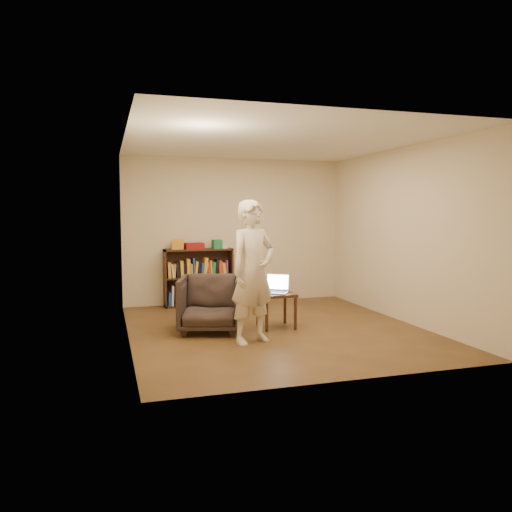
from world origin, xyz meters
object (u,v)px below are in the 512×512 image
object	(u,v)px
bookshelf	(198,281)
laptop	(276,288)
side_table	(276,299)
stool	(253,277)
armchair	(210,304)
person	(253,272)

from	to	relation	value
bookshelf	laptop	distance (m)	2.12
side_table	laptop	size ratio (longest dim) A/B	1.08
stool	laptop	xyz separation A→B (m)	(-0.23, -1.91, 0.08)
stool	armchair	world-z (taller)	armchair
armchair	side_table	size ratio (longest dim) A/B	1.71
stool	armchair	xyz separation A→B (m)	(-1.18, -1.91, -0.09)
laptop	person	size ratio (longest dim) A/B	0.26
stool	armchair	size ratio (longest dim) A/B	0.70
side_table	person	world-z (taller)	person
stool	person	bearing A→B (deg)	-106.67
bookshelf	laptop	xyz separation A→B (m)	(0.76, -1.98, 0.12)
armchair	person	xyz separation A→B (m)	(0.40, -0.72, 0.51)
stool	laptop	distance (m)	1.93
laptop	person	xyz separation A→B (m)	(-0.56, -0.72, 0.34)
bookshelf	person	xyz separation A→B (m)	(0.20, -2.69, 0.46)
armchair	side_table	distance (m)	0.95
bookshelf	stool	distance (m)	0.99
bookshelf	armchair	xyz separation A→B (m)	(-0.20, -1.97, -0.05)
side_table	bookshelf	bearing A→B (deg)	110.58
laptop	armchair	bearing A→B (deg)	-144.83
bookshelf	side_table	xyz separation A→B (m)	(0.75, -2.00, -0.03)
bookshelf	armchair	distance (m)	1.98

